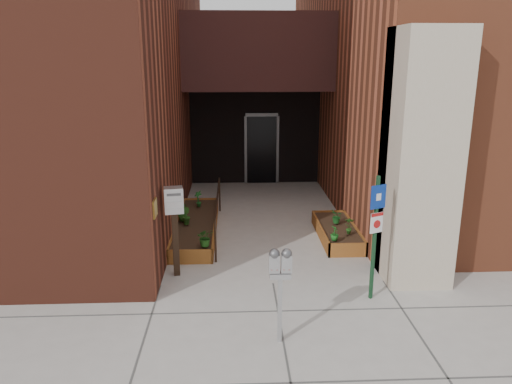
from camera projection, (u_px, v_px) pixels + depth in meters
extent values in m
plane|color=#9E9991|center=(273.00, 283.00, 8.90)|extent=(80.00, 80.00, 0.00)
cube|color=maroon|center=(39.00, 14.00, 13.75)|extent=(8.00, 14.60, 10.00)
cube|color=#9A4A2D|center=(458.00, 17.00, 14.71)|extent=(8.00, 13.70, 10.00)
cube|color=tan|center=(420.00, 159.00, 8.62)|extent=(1.10, 1.20, 4.40)
cube|color=black|center=(257.00, 52.00, 13.61)|extent=(4.20, 2.00, 2.00)
cube|color=black|center=(255.00, 135.00, 15.62)|extent=(4.00, 0.30, 3.00)
cube|color=black|center=(262.00, 150.00, 15.58)|extent=(0.90, 0.06, 2.10)
cube|color=#B79338|center=(155.00, 208.00, 8.22)|extent=(0.04, 0.30, 0.30)
cube|color=brown|center=(190.00, 257.00, 9.68)|extent=(0.90, 0.04, 0.30)
cube|color=brown|center=(201.00, 204.00, 13.11)|extent=(0.90, 0.04, 0.30)
cube|color=brown|center=(177.00, 227.00, 11.38)|extent=(0.04, 3.60, 0.30)
cube|color=brown|center=(215.00, 226.00, 11.41)|extent=(0.04, 3.60, 0.30)
cube|color=black|center=(196.00, 227.00, 11.40)|extent=(0.82, 3.52, 0.26)
cube|color=brown|center=(348.00, 250.00, 10.01)|extent=(0.80, 0.04, 0.30)
cube|color=brown|center=(328.00, 216.00, 12.09)|extent=(0.80, 0.04, 0.30)
cube|color=brown|center=(320.00, 232.00, 11.04)|extent=(0.04, 2.20, 0.30)
cube|color=brown|center=(354.00, 231.00, 11.07)|extent=(0.04, 2.20, 0.30)
cube|color=black|center=(337.00, 233.00, 11.06)|extent=(0.72, 2.12, 0.26)
cylinder|color=black|center=(215.00, 241.00, 9.70)|extent=(0.04, 0.04, 0.90)
cylinder|color=black|center=(220.00, 194.00, 12.88)|extent=(0.04, 0.04, 0.90)
cylinder|color=black|center=(217.00, 196.00, 11.17)|extent=(0.04, 3.30, 0.04)
cube|color=#A2A2A5|center=(280.00, 310.00, 6.99)|extent=(0.06, 0.06, 0.98)
cube|color=#A2A2A5|center=(280.00, 275.00, 6.85)|extent=(0.30, 0.12, 0.08)
cube|color=#A2A2A5|center=(274.00, 264.00, 6.80)|extent=(0.15, 0.10, 0.25)
sphere|color=#59595B|center=(274.00, 254.00, 6.76)|extent=(0.15, 0.15, 0.15)
cube|color=white|center=(275.00, 264.00, 6.74)|extent=(0.09, 0.01, 0.05)
cube|color=#B21414|center=(275.00, 269.00, 6.77)|extent=(0.09, 0.01, 0.03)
cube|color=#A2A2A5|center=(286.00, 264.00, 6.80)|extent=(0.15, 0.10, 0.25)
sphere|color=#59595B|center=(287.00, 254.00, 6.76)|extent=(0.15, 0.15, 0.15)
cube|color=white|center=(287.00, 264.00, 6.75)|extent=(0.09, 0.01, 0.05)
cube|color=#B21414|center=(287.00, 269.00, 6.77)|extent=(0.09, 0.01, 0.03)
cube|color=#163D21|center=(374.00, 239.00, 8.09)|extent=(0.06, 0.06, 2.11)
cube|color=navy|center=(378.00, 197.00, 7.87)|extent=(0.27, 0.14, 0.38)
cube|color=white|center=(379.00, 197.00, 7.87)|extent=(0.09, 0.05, 0.12)
cube|color=white|center=(377.00, 223.00, 7.99)|extent=(0.23, 0.12, 0.34)
cube|color=#B21414|center=(377.00, 215.00, 7.95)|extent=(0.22, 0.11, 0.06)
cylinder|color=#B21414|center=(377.00, 224.00, 7.98)|extent=(0.13, 0.07, 0.13)
cube|color=black|center=(176.00, 244.00, 9.09)|extent=(0.13, 0.13, 1.22)
cube|color=silver|center=(174.00, 200.00, 8.87)|extent=(0.37, 0.30, 0.47)
cube|color=#59595B|center=(174.00, 195.00, 8.72)|extent=(0.24, 0.05, 0.04)
cube|color=white|center=(174.00, 205.00, 8.77)|extent=(0.26, 0.06, 0.11)
imported|color=#205217|center=(205.00, 237.00, 9.78)|extent=(0.39, 0.39, 0.37)
imported|color=#235017|center=(186.00, 216.00, 11.05)|extent=(0.30, 0.30, 0.38)
imported|color=#225919|center=(183.00, 212.00, 11.29)|extent=(0.31, 0.31, 0.40)
imported|color=#1C6322|center=(198.00, 199.00, 12.31)|extent=(0.30, 0.30, 0.40)
imported|color=#1C621C|center=(335.00, 233.00, 10.09)|extent=(0.17, 0.17, 0.30)
imported|color=#225919|center=(349.00, 225.00, 10.45)|extent=(0.23, 0.23, 0.37)
imported|color=#17521C|center=(337.00, 217.00, 11.11)|extent=(0.29, 0.29, 0.31)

